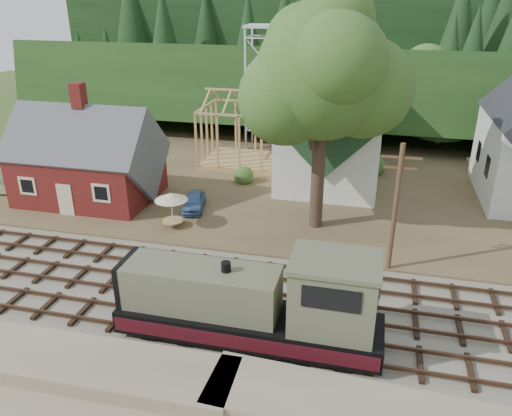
% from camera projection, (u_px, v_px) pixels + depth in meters
% --- Properties ---
extents(ground, '(140.00, 140.00, 0.00)m').
position_uv_depth(ground, '(254.00, 305.00, 26.81)').
color(ground, '#384C1E').
rests_on(ground, ground).
extents(railroad_bed, '(64.00, 11.00, 0.16)m').
position_uv_depth(railroad_bed, '(254.00, 304.00, 26.77)').
color(railroad_bed, '#726B5B').
rests_on(railroad_bed, ground).
extents(village_flat, '(64.00, 26.00, 0.30)m').
position_uv_depth(village_flat, '(304.00, 185.00, 42.76)').
color(village_flat, brown).
rests_on(village_flat, ground).
extents(hillside, '(70.00, 28.96, 12.74)m').
position_uv_depth(hillside, '(332.00, 121.00, 64.16)').
color(hillside, '#1E3F19').
rests_on(hillside, ground).
extents(ridge, '(80.00, 20.00, 12.00)m').
position_uv_depth(ridge, '(342.00, 97.00, 78.39)').
color(ridge, black).
rests_on(ridge, ground).
extents(depot, '(10.80, 7.41, 9.00)m').
position_uv_depth(depot, '(88.00, 162.00, 38.74)').
color(depot, '#581714').
rests_on(depot, village_flat).
extents(church, '(8.40, 15.17, 13.00)m').
position_uv_depth(church, '(333.00, 124.00, 41.79)').
color(church, silver).
rests_on(church, village_flat).
extents(timber_frame, '(8.20, 6.20, 6.99)m').
position_uv_depth(timber_frame, '(248.00, 133.00, 46.35)').
color(timber_frame, tan).
rests_on(timber_frame, village_flat).
extents(lattice_tower, '(3.20, 3.20, 12.12)m').
position_uv_depth(lattice_tower, '(263.00, 50.00, 48.96)').
color(lattice_tower, silver).
rests_on(lattice_tower, village_flat).
extents(big_tree, '(10.90, 8.40, 14.70)m').
position_uv_depth(big_tree, '(326.00, 82.00, 31.19)').
color(big_tree, '#38281E').
rests_on(big_tree, village_flat).
extents(telegraph_pole_near, '(2.20, 0.28, 8.00)m').
position_uv_depth(telegraph_pole_near, '(395.00, 207.00, 28.21)').
color(telegraph_pole_near, '#4C331E').
rests_on(telegraph_pole_near, ground).
extents(locomotive, '(12.27, 3.07, 4.90)m').
position_uv_depth(locomotive, '(258.00, 305.00, 23.06)').
color(locomotive, black).
rests_on(locomotive, railroad_bed).
extents(car_blue, '(2.21, 3.93, 1.26)m').
position_uv_depth(car_blue, '(194.00, 201.00, 37.50)').
color(car_blue, '#5079AC').
rests_on(car_blue, village_flat).
extents(car_green, '(3.60, 1.82, 1.13)m').
position_uv_depth(car_green, '(2.00, 187.00, 40.41)').
color(car_green, '#9BB980').
rests_on(car_green, village_flat).
extents(patio_set, '(2.28, 2.28, 2.54)m').
position_uv_depth(patio_set, '(171.00, 198.00, 34.11)').
color(patio_set, silver).
rests_on(patio_set, village_flat).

